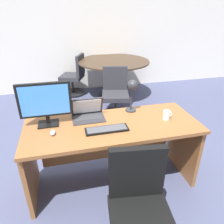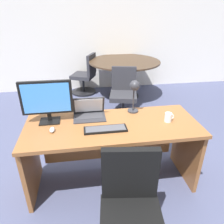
# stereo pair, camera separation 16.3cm
# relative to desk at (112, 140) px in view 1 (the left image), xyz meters

# --- Properties ---
(ground) EXTENTS (12.00, 12.00, 0.00)m
(ground) POSITION_rel_desk_xyz_m (0.00, 1.45, -0.53)
(ground) COLOR #474C6B
(back_wall) EXTENTS (10.00, 0.10, 2.80)m
(back_wall) POSITION_rel_desk_xyz_m (0.00, 3.17, 0.87)
(back_wall) COLOR silver
(back_wall) RESTS_ON ground
(desk) EXTENTS (1.73, 0.69, 0.75)m
(desk) POSITION_rel_desk_xyz_m (0.00, 0.00, 0.00)
(desk) COLOR brown
(desk) RESTS_ON ground
(monitor) EXTENTS (0.49, 0.16, 0.43)m
(monitor) POSITION_rel_desk_xyz_m (-0.62, 0.10, 0.47)
(monitor) COLOR black
(monitor) RESTS_ON desk
(laptop) EXTENTS (0.33, 0.24, 0.22)m
(laptop) POSITION_rel_desk_xyz_m (-0.22, 0.17, 0.29)
(laptop) COLOR #2D2D33
(laptop) RESTS_ON desk
(keyboard) EXTENTS (0.41, 0.13, 0.02)m
(keyboard) POSITION_rel_desk_xyz_m (-0.08, -0.15, 0.23)
(keyboard) COLOR black
(keyboard) RESTS_ON desk
(mouse) EXTENTS (0.05, 0.08, 0.04)m
(mouse) POSITION_rel_desk_xyz_m (-0.58, -0.10, 0.24)
(mouse) COLOR #B7BABF
(mouse) RESTS_ON desk
(desk_lamp) EXTENTS (0.12, 0.14, 0.37)m
(desk_lamp) POSITION_rel_desk_xyz_m (0.27, 0.18, 0.49)
(desk_lamp) COLOR #2D2D33
(desk_lamp) RESTS_ON desk
(coffee_mug) EXTENTS (0.10, 0.07, 0.09)m
(coffee_mug) POSITION_rel_desk_xyz_m (0.57, -0.07, 0.27)
(coffee_mug) COLOR white
(coffee_mug) RESTS_ON desk
(office_chair) EXTENTS (0.56, 0.56, 0.89)m
(office_chair) POSITION_rel_desk_xyz_m (0.02, -0.81, -0.18)
(office_chair) COLOR black
(office_chair) RESTS_ON ground
(meeting_table) EXTENTS (1.48, 1.48, 0.80)m
(meeting_table) POSITION_rel_desk_xyz_m (0.63, 2.45, 0.08)
(meeting_table) COLOR black
(meeting_table) RESTS_ON ground
(meeting_chair_near) EXTENTS (0.56, 0.57, 0.86)m
(meeting_chair_near) POSITION_rel_desk_xyz_m (0.44, 1.58, -0.19)
(meeting_chair_near) COLOR black
(meeting_chair_near) RESTS_ON ground
(meeting_chair_far) EXTENTS (0.62, 0.60, 0.90)m
(meeting_chair_far) POSITION_rel_desk_xyz_m (-0.18, 2.79, -0.17)
(meeting_chair_far) COLOR black
(meeting_chair_far) RESTS_ON ground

